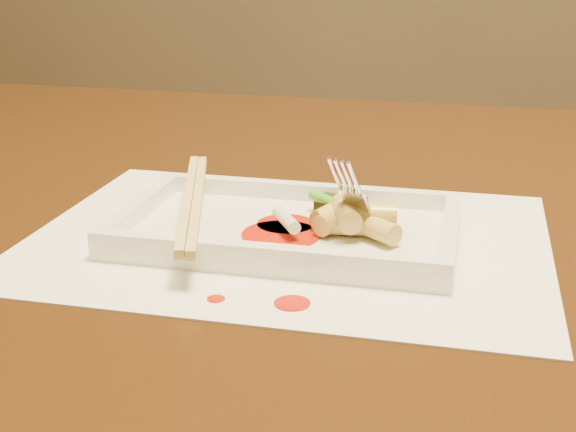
% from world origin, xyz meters
% --- Properties ---
extents(table, '(1.40, 0.90, 0.75)m').
position_xyz_m(table, '(0.00, 0.00, 0.65)').
color(table, black).
rests_on(table, ground).
extents(placemat, '(0.40, 0.30, 0.00)m').
position_xyz_m(placemat, '(0.09, -0.12, 0.75)').
color(placemat, white).
rests_on(placemat, table).
extents(sauce_splatter_a, '(0.02, 0.02, 0.00)m').
position_xyz_m(sauce_splatter_a, '(0.12, -0.23, 0.75)').
color(sauce_splatter_a, '#BA1805').
rests_on(sauce_splatter_a, placemat).
extents(sauce_splatter_b, '(0.01, 0.01, 0.00)m').
position_xyz_m(sauce_splatter_b, '(0.07, -0.24, 0.75)').
color(sauce_splatter_b, '#BA1805').
rests_on(sauce_splatter_b, placemat).
extents(plate_base, '(0.26, 0.16, 0.01)m').
position_xyz_m(plate_base, '(0.09, -0.12, 0.76)').
color(plate_base, white).
rests_on(plate_base, placemat).
extents(plate_rim_far, '(0.26, 0.01, 0.01)m').
position_xyz_m(plate_rim_far, '(0.09, -0.04, 0.77)').
color(plate_rim_far, white).
rests_on(plate_rim_far, plate_base).
extents(plate_rim_near, '(0.26, 0.01, 0.01)m').
position_xyz_m(plate_rim_near, '(0.09, -0.19, 0.77)').
color(plate_rim_near, white).
rests_on(plate_rim_near, plate_base).
extents(plate_rim_left, '(0.01, 0.14, 0.01)m').
position_xyz_m(plate_rim_left, '(-0.03, -0.12, 0.77)').
color(plate_rim_left, white).
rests_on(plate_rim_left, plate_base).
extents(plate_rim_right, '(0.01, 0.14, 0.01)m').
position_xyz_m(plate_rim_right, '(0.22, -0.12, 0.77)').
color(plate_rim_right, white).
rests_on(plate_rim_right, plate_base).
extents(veg_piece, '(0.04, 0.03, 0.01)m').
position_xyz_m(veg_piece, '(0.13, -0.08, 0.77)').
color(veg_piece, black).
rests_on(veg_piece, plate_base).
extents(scallion_white, '(0.03, 0.04, 0.01)m').
position_xyz_m(scallion_white, '(0.10, -0.13, 0.77)').
color(scallion_white, '#EAEACC').
rests_on(scallion_white, plate_base).
extents(scallion_green, '(0.07, 0.06, 0.01)m').
position_xyz_m(scallion_green, '(0.14, -0.10, 0.77)').
color(scallion_green, '#369B19').
rests_on(scallion_green, plate_base).
extents(chopstick_a, '(0.08, 0.23, 0.01)m').
position_xyz_m(chopstick_a, '(0.01, -0.12, 0.78)').
color(chopstick_a, tan).
rests_on(chopstick_a, plate_rim_near).
extents(chopstick_b, '(0.08, 0.23, 0.01)m').
position_xyz_m(chopstick_b, '(0.02, -0.12, 0.78)').
color(chopstick_b, tan).
rests_on(chopstick_b, plate_rim_near).
extents(fork, '(0.09, 0.10, 0.14)m').
position_xyz_m(fork, '(0.16, -0.10, 0.83)').
color(fork, silver).
rests_on(fork, plate_base).
extents(sauce_blob_0, '(0.05, 0.05, 0.00)m').
position_xyz_m(sauce_blob_0, '(0.09, -0.11, 0.76)').
color(sauce_blob_0, '#BA1805').
rests_on(sauce_blob_0, plate_base).
extents(sauce_blob_1, '(0.06, 0.06, 0.00)m').
position_xyz_m(sauce_blob_1, '(0.09, -0.13, 0.76)').
color(sauce_blob_1, '#BA1805').
rests_on(sauce_blob_1, plate_base).
extents(rice_cake_0, '(0.04, 0.02, 0.02)m').
position_xyz_m(rice_cake_0, '(0.15, -0.12, 0.77)').
color(rice_cake_0, '#CEC060').
rests_on(rice_cake_0, plate_base).
extents(rice_cake_1, '(0.03, 0.04, 0.02)m').
position_xyz_m(rice_cake_1, '(0.13, -0.12, 0.77)').
color(rice_cake_1, '#CEC060').
rests_on(rice_cake_1, plate_base).
extents(rice_cake_2, '(0.03, 0.05, 0.02)m').
position_xyz_m(rice_cake_2, '(0.14, -0.12, 0.78)').
color(rice_cake_2, '#CEC060').
rests_on(rice_cake_2, plate_base).
extents(rice_cake_3, '(0.05, 0.04, 0.02)m').
position_xyz_m(rice_cake_3, '(0.14, -0.11, 0.77)').
color(rice_cake_3, '#CEC060').
rests_on(rice_cake_3, plate_base).
extents(rice_cake_4, '(0.04, 0.04, 0.02)m').
position_xyz_m(rice_cake_4, '(0.16, -0.13, 0.77)').
color(rice_cake_4, '#CEC060').
rests_on(rice_cake_4, plate_base).
extents(rice_cake_5, '(0.05, 0.02, 0.02)m').
position_xyz_m(rice_cake_5, '(0.15, -0.12, 0.78)').
color(rice_cake_5, '#CEC060').
rests_on(rice_cake_5, plate_base).
extents(rice_cake_6, '(0.03, 0.04, 0.02)m').
position_xyz_m(rice_cake_6, '(0.13, -0.10, 0.77)').
color(rice_cake_6, '#CEC060').
rests_on(rice_cake_6, plate_base).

